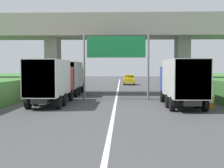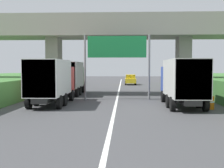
% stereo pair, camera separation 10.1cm
% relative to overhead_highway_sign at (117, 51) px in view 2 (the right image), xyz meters
% --- Properties ---
extents(lane_centre_stripe, '(0.20, 94.94, 0.01)m').
position_rel_overhead_highway_sign_xyz_m(lane_centre_stripe, '(0.00, -1.82, -4.29)').
color(lane_centre_stripe, white).
rests_on(lane_centre_stripe, ground).
extents(overpass_bridge, '(40.00, 4.80, 8.26)m').
position_rel_overhead_highway_sign_xyz_m(overpass_bridge, '(0.00, 5.05, 1.99)').
color(overpass_bridge, gray).
rests_on(overpass_bridge, ground).
extents(overhead_highway_sign, '(5.88, 0.18, 5.76)m').
position_rel_overhead_highway_sign_xyz_m(overhead_highway_sign, '(0.00, 0.00, 0.00)').
color(overhead_highway_sign, slate).
rests_on(overhead_highway_sign, ground).
extents(truck_red, '(2.44, 7.30, 3.44)m').
position_rel_overhead_highway_sign_xyz_m(truck_red, '(-4.90, -3.65, -2.36)').
color(truck_red, black).
rests_on(truck_red, ground).
extents(truck_green, '(2.44, 7.30, 3.44)m').
position_rel_overhead_highway_sign_xyz_m(truck_green, '(-5.04, 4.55, -2.36)').
color(truck_green, black).
rests_on(truck_green, ground).
extents(truck_blue, '(2.44, 7.30, 3.44)m').
position_rel_overhead_highway_sign_xyz_m(truck_blue, '(4.88, -4.33, -2.36)').
color(truck_blue, black).
rests_on(truck_blue, ground).
extents(car_yellow, '(1.86, 4.10, 1.72)m').
position_rel_overhead_highway_sign_xyz_m(car_yellow, '(1.74, 22.70, -3.44)').
color(car_yellow, gold).
rests_on(car_yellow, ground).
extents(construction_barrel_3, '(0.57, 0.57, 0.90)m').
position_rel_overhead_highway_sign_xyz_m(construction_barrel_3, '(6.56, -5.50, -3.83)').
color(construction_barrel_3, orange).
rests_on(construction_barrel_3, ground).
extents(construction_barrel_4, '(0.57, 0.57, 0.90)m').
position_rel_overhead_highway_sign_xyz_m(construction_barrel_4, '(6.56, -0.39, -3.83)').
color(construction_barrel_4, orange).
rests_on(construction_barrel_4, ground).
extents(construction_barrel_5, '(0.57, 0.57, 0.90)m').
position_rel_overhead_highway_sign_xyz_m(construction_barrel_5, '(6.48, 4.73, -3.83)').
color(construction_barrel_5, orange).
rests_on(construction_barrel_5, ground).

